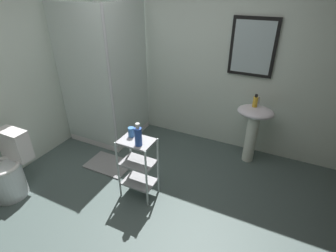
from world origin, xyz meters
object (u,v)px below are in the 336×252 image
object	(u,v)px
pedestal_sink	(254,123)
bath_mat	(109,164)
storage_cart	(138,164)
rinse_cup	(131,132)
toilet	(9,171)
shampoo_bottle_blue	(138,136)
shower_stall	(110,110)
hand_soap_bottle	(255,101)

from	to	relation	value
pedestal_sink	bath_mat	world-z (taller)	pedestal_sink
storage_cart	bath_mat	bearing A→B (deg)	157.26
storage_cart	bath_mat	size ratio (longest dim) A/B	1.23
rinse_cup	bath_mat	distance (m)	1.00
toilet	rinse_cup	world-z (taller)	rinse_cup
rinse_cup	shampoo_bottle_blue	bearing A→B (deg)	-34.89
shampoo_bottle_blue	shower_stall	bearing A→B (deg)	139.14
toilet	hand_soap_bottle	distance (m)	3.04
storage_cart	rinse_cup	size ratio (longest dim) A/B	6.90
storage_cart	hand_soap_bottle	xyz separation A→B (m)	(0.98, 1.25, 0.45)
storage_cart	hand_soap_bottle	world-z (taller)	hand_soap_bottle
pedestal_sink	hand_soap_bottle	distance (m)	0.30
hand_soap_bottle	shower_stall	bearing A→B (deg)	-171.19
shower_stall	rinse_cup	xyz separation A→B (m)	(0.99, -0.88, 0.33)
storage_cart	rinse_cup	distance (m)	0.37
pedestal_sink	toilet	distance (m)	3.01
toilet	storage_cart	distance (m)	1.49
shampoo_bottle_blue	rinse_cup	bearing A→B (deg)	145.11
toilet	shampoo_bottle_blue	bearing A→B (deg)	21.76
pedestal_sink	rinse_cup	world-z (taller)	rinse_cup
shower_stall	pedestal_sink	xyz separation A→B (m)	(2.09, 0.31, 0.12)
shower_stall	storage_cart	bearing A→B (deg)	-40.76
pedestal_sink	storage_cart	xyz separation A→B (m)	(-1.01, -1.24, -0.14)
pedestal_sink	storage_cart	world-z (taller)	pedestal_sink
rinse_cup	bath_mat	xyz separation A→B (m)	(-0.57, 0.23, -0.78)
bath_mat	storage_cart	bearing A→B (deg)	-22.74
hand_soap_bottle	rinse_cup	world-z (taller)	hand_soap_bottle
shampoo_bottle_blue	bath_mat	bearing A→B (deg)	155.09
toilet	rinse_cup	xyz separation A→B (m)	(1.25, 0.67, 0.48)
toilet	hand_soap_bottle	bearing A→B (deg)	38.85
storage_cart	rinse_cup	bearing A→B (deg)	151.71
shampoo_bottle_blue	bath_mat	distance (m)	1.16
storage_cart	bath_mat	distance (m)	0.84
toilet	shampoo_bottle_blue	world-z (taller)	shampoo_bottle_blue
shower_stall	toilet	bearing A→B (deg)	-99.70
hand_soap_bottle	bath_mat	size ratio (longest dim) A/B	0.28
storage_cart	toilet	bearing A→B (deg)	-155.11
rinse_cup	bath_mat	size ratio (longest dim) A/B	0.18
storage_cart	shampoo_bottle_blue	size ratio (longest dim) A/B	2.96
toilet	bath_mat	size ratio (longest dim) A/B	1.27
shower_stall	rinse_cup	distance (m)	1.36
toilet	storage_cart	size ratio (longest dim) A/B	1.03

